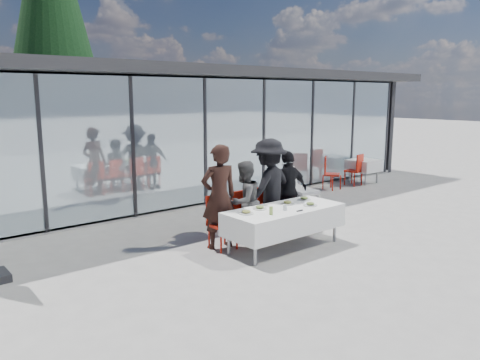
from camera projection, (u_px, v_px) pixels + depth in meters
name	position (u px, v px, depth m)	size (l,w,h in m)	color
ground	(291.00, 256.00, 8.10)	(90.00, 90.00, 0.00)	gray
pavilion	(156.00, 114.00, 15.17)	(14.80, 8.80, 3.44)	gray
dining_table	(284.00, 219.00, 8.45)	(2.26, 0.96, 0.75)	white
diner_a	(219.00, 197.00, 8.41)	(0.69, 0.69, 1.90)	black
diner_chair_a	(220.00, 219.00, 8.47)	(0.44, 0.44, 0.97)	red
diner_b	(244.00, 202.00, 8.81)	(0.75, 0.75, 1.55)	#515151
diner_chair_b	(245.00, 214.00, 8.83)	(0.44, 0.44, 0.97)	red
diner_c	(269.00, 188.00, 9.16)	(1.24, 1.24, 1.93)	black
diner_chair_c	(269.00, 209.00, 9.23)	(0.44, 0.44, 0.97)	red
diner_d	(288.00, 191.00, 9.53)	(0.97, 0.97, 1.65)	black
diner_chair_d	(288.00, 205.00, 9.56)	(0.44, 0.44, 0.97)	red
plate_a	(246.00, 212.00, 7.99)	(0.26, 0.26, 0.07)	silver
plate_b	(260.00, 208.00, 8.32)	(0.26, 0.26, 0.07)	silver
plate_c	(288.00, 203.00, 8.70)	(0.26, 0.26, 0.07)	silver
plate_d	(304.00, 199.00, 9.05)	(0.26, 0.26, 0.07)	silver
plate_extra	(310.00, 204.00, 8.59)	(0.26, 0.26, 0.07)	silver
juice_bottle	(271.00, 211.00, 7.93)	(0.06, 0.06, 0.14)	#9ABC4E
drinking_glasses	(285.00, 208.00, 8.23)	(0.07, 0.07, 0.10)	silver
folded_eyeglasses	(300.00, 211.00, 8.19)	(0.14, 0.03, 0.01)	black
spare_table_right	(364.00, 166.00, 14.74)	(0.86, 0.86, 0.74)	white
spare_chair_a	(329.00, 171.00, 13.74)	(0.62, 0.62, 0.97)	red
spare_chair_b	(356.00, 168.00, 14.30)	(0.52, 0.52, 0.97)	red
lounger	(294.00, 185.00, 13.09)	(0.85, 1.42, 0.72)	white
conifer_tree	(51.00, 6.00, 17.21)	(4.00, 4.00, 10.50)	#382316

